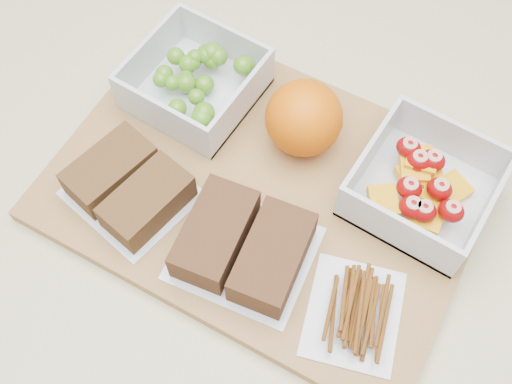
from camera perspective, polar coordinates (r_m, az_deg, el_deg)
counter at (r=1.08m, az=-0.31°, el=-12.55°), size 1.20×0.90×0.90m
cutting_board at (r=0.66m, az=0.74°, el=0.16°), size 0.44×0.33×0.02m
grape_container at (r=0.70m, az=-5.18°, el=9.82°), size 0.12×0.12×0.05m
fruit_container at (r=0.65m, az=14.60°, el=0.43°), size 0.13×0.13×0.05m
orange at (r=0.65m, az=4.28°, el=6.57°), size 0.08×0.08×0.08m
sandwich_bag_left at (r=0.65m, az=-11.24°, el=0.50°), size 0.13×0.12×0.04m
sandwich_bag_center at (r=0.60m, az=-1.10°, el=-4.81°), size 0.14×0.13×0.04m
pretzel_bag at (r=0.60m, az=8.78°, el=-10.35°), size 0.11×0.12×0.02m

